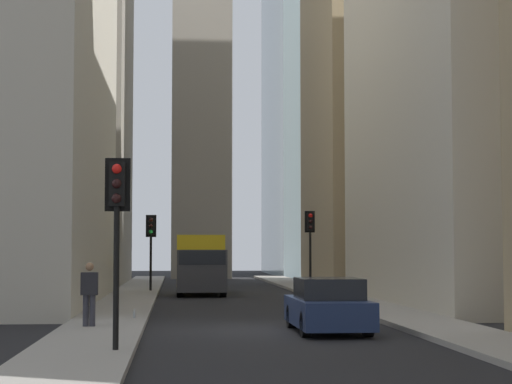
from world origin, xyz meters
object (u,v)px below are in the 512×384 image
Objects in this scene: pedestrian at (89,292)px; discarded_bottle at (134,314)px; traffic_light_far_junction at (310,232)px; delivery_truck at (200,264)px; sedan_navy at (328,307)px; traffic_light_midblock at (151,235)px; traffic_light_foreground at (117,208)px.

pedestrian is 3.06m from discarded_bottle.
delivery_truck is at bearing 108.59° from traffic_light_far_junction.
delivery_truck is at bearing 7.96° from sedan_navy.
delivery_truck is 3.13m from traffic_light_midblock.
traffic_light_far_junction reaches higher than delivery_truck.
traffic_light_midblock is 0.94× the size of traffic_light_far_junction.
traffic_light_foreground is 1.04× the size of traffic_light_midblock.
traffic_light_foreground is at bearing -169.32° from pedestrian.
traffic_light_foreground is at bearing 163.42° from traffic_light_far_junction.
pedestrian is (0.75, 6.24, 0.39)m from sedan_navy.
traffic_light_foreground is (-24.94, 2.37, 1.55)m from delivery_truck.
traffic_light_midblock is at bearing 13.65° from sedan_navy.
traffic_light_foreground is at bearing 133.56° from sedan_navy.
traffic_light_midblock is (26.35, 0.04, -0.13)m from traffic_light_foreground.
pedestrian is at bearing 169.90° from delivery_truck.
traffic_light_midblock is at bearing 0.08° from traffic_light_foreground.
traffic_light_foreground reaches higher than pedestrian.
traffic_light_far_junction is (0.48, -8.03, 0.19)m from traffic_light_midblock.
traffic_light_midblock is (1.41, 2.41, 1.42)m from delivery_truck.
pedestrian is (-21.17, 9.06, -2.01)m from traffic_light_far_junction.
traffic_light_midblock is at bearing 0.08° from discarded_bottle.
delivery_truck is at bearing -8.20° from discarded_bottle.
discarded_bottle is at bearing 156.50° from traffic_light_far_junction.
traffic_light_foreground is 0.98× the size of traffic_light_far_junction.
sedan_navy is at bearing -96.83° from pedestrian.
traffic_light_far_junction reaches higher than traffic_light_midblock.
traffic_light_foreground is 2.33× the size of pedestrian.
sedan_navy is 1.15× the size of traffic_light_midblock.
traffic_light_midblock reaches higher than delivery_truck.
traffic_light_foreground reaches higher than delivery_truck.
traffic_light_midblock reaches higher than pedestrian.
discarded_bottle is (-17.93, -0.03, -2.63)m from traffic_light_midblock.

